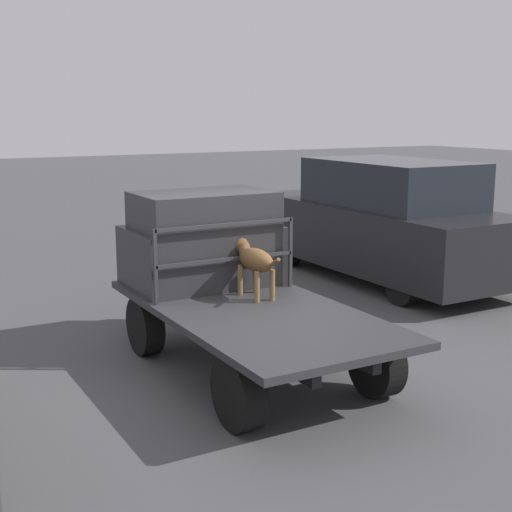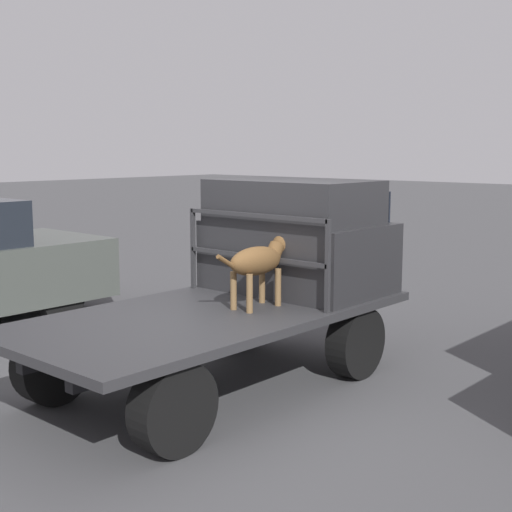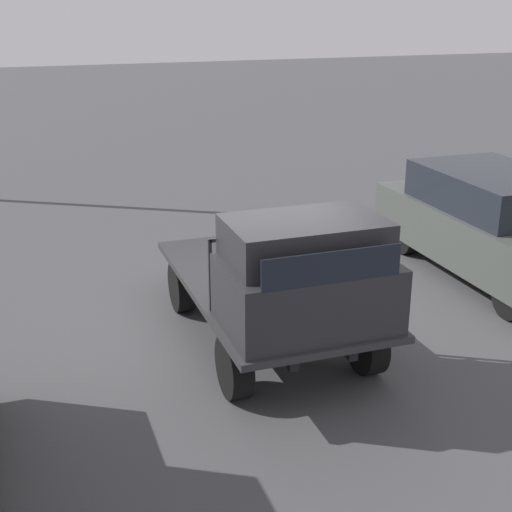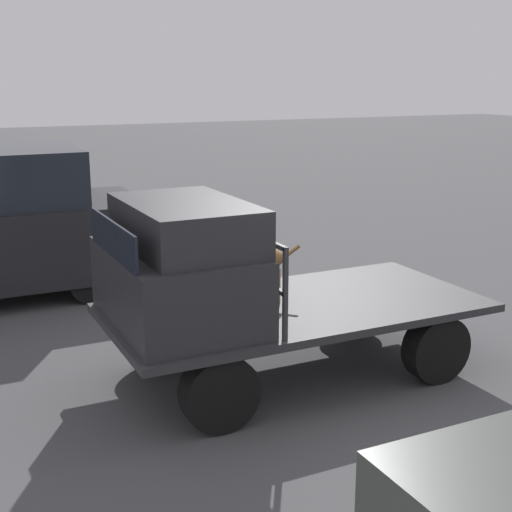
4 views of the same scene
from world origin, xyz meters
name	(u,v)px [view 2 (image 2 of 4)]	position (x,y,z in m)	size (l,w,h in m)	color
ground_plane	(213,389)	(0.00, 0.00, 0.00)	(80.00, 80.00, 0.00)	#474749
flatbed_truck	(212,331)	(0.00, 0.00, 0.57)	(3.88, 1.92, 0.77)	black
truck_cab	(296,238)	(1.25, 0.00, 1.32)	(1.22, 1.80, 1.16)	#28282B
truck_headboard	(255,243)	(0.60, 0.00, 1.33)	(0.04, 1.80, 0.86)	#2D2D30
dog	(261,260)	(0.40, -0.25, 1.21)	(1.03, 0.27, 0.70)	brown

